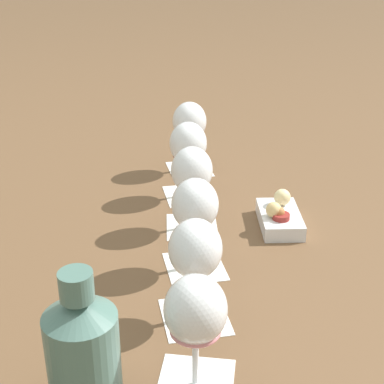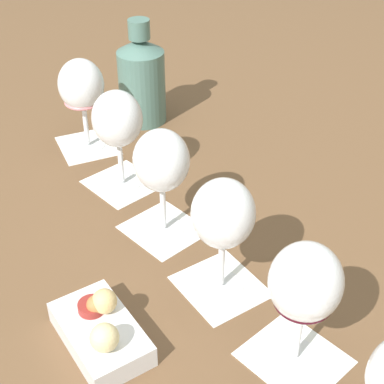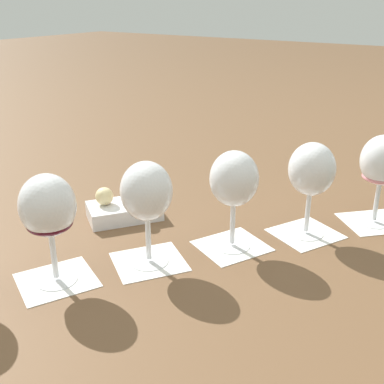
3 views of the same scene
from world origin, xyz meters
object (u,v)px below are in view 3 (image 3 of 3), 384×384
Objects in this scene: wine_glass_1 at (311,173)px; snack_dish at (124,208)px; wine_glass_4 at (48,211)px; wine_glass_0 at (383,164)px; wine_glass_3 at (147,196)px; wine_glass_2 at (234,183)px.

snack_dish is (0.33, 0.14, -0.10)m from wine_glass_1.
wine_glass_1 is 1.00× the size of wine_glass_4.
wine_glass_3 is (0.28, 0.37, -0.00)m from wine_glass_0.
wine_glass_1 is 1.00× the size of wine_glass_3.
wine_glass_0 and wine_glass_2 have the same top height.
wine_glass_4 is (0.36, 0.49, -0.00)m from wine_glass_0.
wine_glass_0 is at bearing -127.11° from wine_glass_3.
snack_dish is (0.15, -0.11, -0.10)m from wine_glass_3.
wine_glass_3 is 0.21m from snack_dish.
wine_glass_4 is (0.27, 0.37, 0.00)m from wine_glass_1.
wine_glass_2 is 1.00× the size of wine_glass_3.
wine_glass_4 is at bearing 104.81° from snack_dish.
wine_glass_0 is 0.51m from snack_dish.
wine_glass_0 and wine_glass_3 have the same top height.
wine_glass_3 is at bearing -124.63° from wine_glass_4.
wine_glass_3 is 1.08× the size of snack_dish.
wine_glass_1 reaches higher than snack_dish.
wine_glass_1 is at bearing -157.70° from snack_dish.
wine_glass_0 is 1.00× the size of wine_glass_3.
wine_glass_3 is (0.09, 0.13, 0.00)m from wine_glass_2.
wine_glass_0 is at bearing -148.86° from snack_dish.
wine_glass_1 is 1.08× the size of snack_dish.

